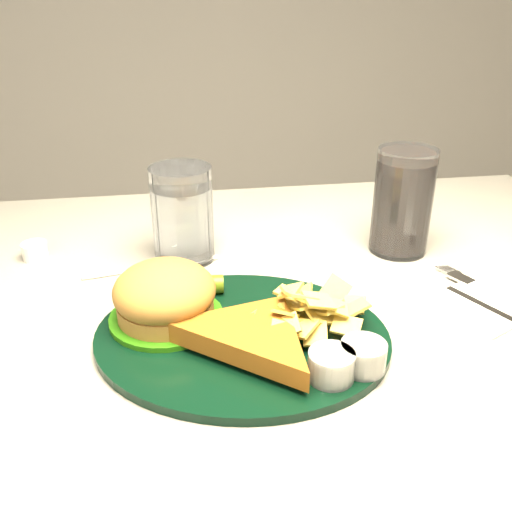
{
  "coord_description": "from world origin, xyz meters",
  "views": [
    {
      "loc": [
        -0.08,
        -0.62,
        1.12
      ],
      "look_at": [
        0.02,
        0.01,
        0.8
      ],
      "focal_mm": 40.0,
      "sensor_mm": 36.0,
      "label": 1
    }
  ],
  "objects": [
    {
      "name": "cola_glass",
      "position": [
        0.25,
        0.1,
        0.83
      ],
      "size": [
        0.09,
        0.09,
        0.15
      ],
      "primitive_type": "cylinder",
      "rotation": [
        0.0,
        0.0,
        -0.04
      ],
      "color": "black",
      "rests_on": "table"
    },
    {
      "name": "ramekin",
      "position": [
        -0.28,
        0.15,
        0.76
      ],
      "size": [
        0.04,
        0.04,
        0.02
      ],
      "primitive_type": "cylinder",
      "rotation": [
        0.0,
        0.0,
        -0.06
      ],
      "color": "silver",
      "rests_on": "table"
    },
    {
      "name": "fork_napkin",
      "position": [
        0.29,
        -0.07,
        0.76
      ],
      "size": [
        0.16,
        0.18,
        0.01
      ],
      "primitive_type": null,
      "rotation": [
        0.0,
        0.0,
        0.44
      ],
      "color": "silver",
      "rests_on": "table"
    },
    {
      "name": "wrapped_straw",
      "position": [
        -0.11,
        0.09,
        0.75
      ],
      "size": [
        0.2,
        0.1,
        0.01
      ],
      "primitive_type": null,
      "rotation": [
        0.0,
        0.0,
        0.18
      ],
      "color": "white",
      "rests_on": "table"
    },
    {
      "name": "spoon",
      "position": [
        -0.13,
        -0.06,
        0.76
      ],
      "size": [
        0.11,
        0.16,
        0.01
      ],
      "primitive_type": null,
      "rotation": [
        0.0,
        0.0,
        -0.45
      ],
      "color": "silver",
      "rests_on": "table"
    },
    {
      "name": "dinner_plate",
      "position": [
        -0.01,
        -0.1,
        0.79
      ],
      "size": [
        0.38,
        0.34,
        0.07
      ],
      "primitive_type": null,
      "rotation": [
        0.0,
        0.0,
        -0.25
      ],
      "color": "black",
      "rests_on": "table"
    },
    {
      "name": "water_glass",
      "position": [
        -0.06,
        0.12,
        0.82
      ],
      "size": [
        0.11,
        0.11,
        0.13
      ],
      "primitive_type": "cylinder",
      "rotation": [
        0.0,
        0.0,
        0.34
      ],
      "color": "silver",
      "rests_on": "table"
    },
    {
      "name": "table",
      "position": [
        0.0,
        0.0,
        0.38
      ],
      "size": [
        1.2,
        0.8,
        0.75
      ],
      "primitive_type": null,
      "color": "gray",
      "rests_on": "ground"
    }
  ]
}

